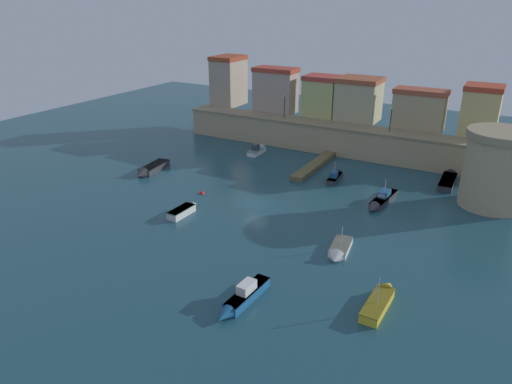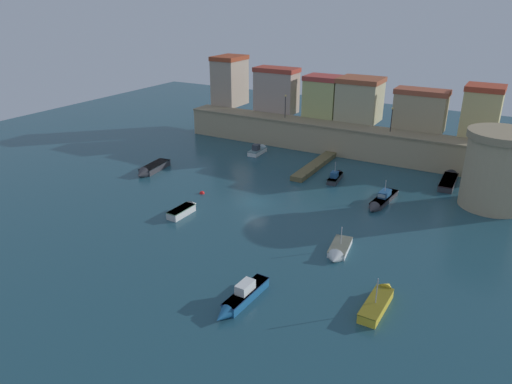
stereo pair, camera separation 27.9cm
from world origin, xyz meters
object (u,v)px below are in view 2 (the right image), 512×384
moored_boat_4 (338,251)px  moored_boat_8 (381,201)px  moored_boat_0 (449,179)px  quay_lamp_0 (285,103)px  moored_boat_7 (379,300)px  quay_lamp_1 (392,116)px  fortress_tower (497,169)px  mooring_buoy_0 (202,193)px  moored_boat_2 (185,210)px  moored_boat_5 (336,176)px  moored_boat_3 (241,298)px  moored_boat_6 (259,150)px  moored_boat_1 (151,169)px

moored_boat_4 → moored_boat_8: 13.33m
moored_boat_0 → quay_lamp_0: bearing=78.2°
moored_boat_7 → quay_lamp_1: bearing=15.8°
fortress_tower → mooring_buoy_0: fortress_tower is taller
moored_boat_2 → moored_boat_7: (23.35, -5.88, -0.00)m
moored_boat_0 → moored_boat_5: moored_boat_5 is taller
moored_boat_0 → moored_boat_2: moored_boat_0 is taller
moored_boat_7 → moored_boat_3: bearing=120.4°
quay_lamp_0 → moored_boat_3: 43.61m
moored_boat_6 → mooring_buoy_0: moored_boat_6 is taller
quay_lamp_1 → moored_boat_4: quay_lamp_1 is taller
mooring_buoy_0 → quay_lamp_1: bearing=55.5°
moored_boat_1 → mooring_buoy_0: bearing=68.5°
moored_boat_1 → moored_boat_6: (8.53, 14.84, 0.03)m
moored_boat_3 → moored_boat_2: bearing=-125.5°
moored_boat_1 → fortress_tower: bearing=97.2°
moored_boat_0 → mooring_buoy_0: bearing=124.9°
moored_boat_1 → moored_boat_6: bearing=142.8°
moored_boat_1 → moored_boat_4: size_ratio=1.37×
moored_boat_3 → moored_boat_8: size_ratio=0.90×
quay_lamp_1 → moored_boat_2: size_ratio=0.78×
moored_boat_6 → moored_boat_8: moored_boat_8 is taller
moored_boat_3 → moored_boat_7: 10.67m
quay_lamp_1 → moored_boat_4: 29.98m
moored_boat_4 → moored_boat_8: bearing=171.3°
moored_boat_3 → moored_boat_5: bearing=-170.8°
moored_boat_1 → moored_boat_7: size_ratio=1.15×
quay_lamp_1 → moored_boat_6: (-17.99, -5.93, -6.20)m
quay_lamp_0 → moored_boat_7: bearing=-53.7°
moored_boat_4 → moored_boat_5: moored_boat_5 is taller
moored_boat_1 → moored_boat_2: (12.09, -8.18, 0.01)m
moored_boat_5 → moored_boat_3: bearing=-179.2°
moored_boat_5 → quay_lamp_1: bearing=-24.5°
moored_boat_0 → moored_boat_4: size_ratio=1.50×
quay_lamp_0 → moored_boat_0: bearing=-10.3°
quay_lamp_1 → mooring_buoy_0: quay_lamp_1 is taller
quay_lamp_1 → quay_lamp_0: bearing=180.0°
moored_boat_1 → moored_boat_7: moored_boat_7 is taller
quay_lamp_1 → moored_boat_4: size_ratio=0.71×
moored_boat_1 → moored_boat_4: moored_boat_4 is taller
moored_boat_7 → moored_boat_4: bearing=45.2°
moored_boat_4 → moored_boat_8: (0.20, 13.33, 0.09)m
moored_boat_0 → moored_boat_6: size_ratio=1.58×
moored_boat_7 → moored_boat_8: moored_boat_7 is taller
moored_boat_7 → moored_boat_2: bearing=77.3°
fortress_tower → mooring_buoy_0: 33.69m
quay_lamp_0 → moored_boat_2: size_ratio=0.81×
moored_boat_0 → moored_boat_8: bearing=151.4°
quay_lamp_1 → moored_boat_3: (-0.42, -40.00, -6.13)m
fortress_tower → moored_boat_2: (-28.99, -18.79, -4.00)m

